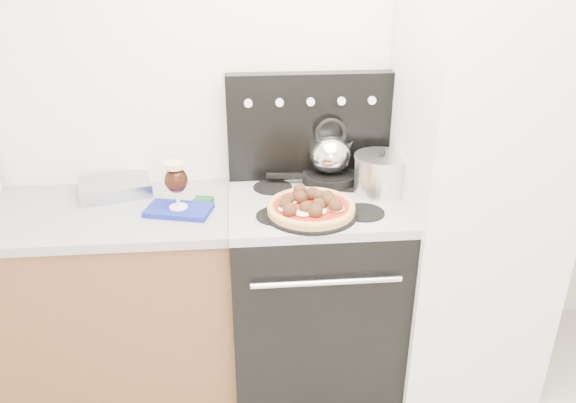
{
  "coord_description": "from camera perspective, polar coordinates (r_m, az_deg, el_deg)",
  "views": [
    {
      "loc": [
        -0.24,
        -1.05,
        1.95
      ],
      "look_at": [
        -0.05,
        1.05,
        0.97
      ],
      "focal_mm": 35.0,
      "sensor_mm": 36.0,
      "label": 1
    }
  ],
  "objects": [
    {
      "name": "skillet",
      "position": [
        2.65,
        4.23,
        2.47
      ],
      "size": [
        0.29,
        0.29,
        0.05
      ],
      "primitive_type": "cylinder",
      "rotation": [
        0.0,
        0.0,
        -0.13
      ],
      "color": "black",
      "rests_on": "cooktop"
    },
    {
      "name": "foil_sheet",
      "position": [
        2.69,
        -17.17,
        1.38
      ],
      "size": [
        0.36,
        0.3,
        0.06
      ],
      "primitive_type": "cube",
      "rotation": [
        0.0,
        0.0,
        0.27
      ],
      "color": "silver",
      "rests_on": "countertop"
    },
    {
      "name": "pizza",
      "position": [
        2.33,
        2.36,
        -0.42
      ],
      "size": [
        0.4,
        0.4,
        0.05
      ],
      "primitive_type": null,
      "rotation": [
        0.0,
        0.0,
        0.11
      ],
      "color": "#D5B757",
      "rests_on": "pizza_pan"
    },
    {
      "name": "base_cabinet",
      "position": [
        2.83,
        -20.59,
        -9.53
      ],
      "size": [
        1.45,
        0.6,
        0.86
      ],
      "primitive_type": "cube",
      "color": "brown",
      "rests_on": "ground"
    },
    {
      "name": "stove_body",
      "position": [
        2.71,
        2.62,
        -9.08
      ],
      "size": [
        0.76,
        0.65,
        0.88
      ],
      "primitive_type": "cube",
      "color": "black",
      "rests_on": "ground"
    },
    {
      "name": "stock_pot",
      "position": [
        2.54,
        9.36,
        2.65
      ],
      "size": [
        0.25,
        0.25,
        0.17
      ],
      "primitive_type": "cylinder",
      "rotation": [
        0.0,
        0.0,
        0.08
      ],
      "color": "silver",
      "rests_on": "cooktop"
    },
    {
      "name": "countertop",
      "position": [
        2.61,
        -22.06,
        -1.32
      ],
      "size": [
        1.48,
        0.63,
        0.04
      ],
      "primitive_type": "cube",
      "color": "#979798",
      "rests_on": "base_cabinet"
    },
    {
      "name": "tea_kettle",
      "position": [
        2.61,
        4.32,
        5.17
      ],
      "size": [
        0.21,
        0.21,
        0.22
      ],
      "primitive_type": null,
      "rotation": [
        0.0,
        0.0,
        0.02
      ],
      "color": "silver",
      "rests_on": "skillet"
    },
    {
      "name": "oven_mitt",
      "position": [
        2.44,
        -11.03,
        -0.86
      ],
      "size": [
        0.3,
        0.22,
        0.02
      ],
      "primitive_type": "cube",
      "rotation": [
        0.0,
        0.0,
        -0.26
      ],
      "color": "navy",
      "rests_on": "countertop"
    },
    {
      "name": "backguard",
      "position": [
        2.64,
        2.14,
        7.62
      ],
      "size": [
        0.76,
        0.08,
        0.5
      ],
      "primitive_type": "cube",
      "color": "black",
      "rests_on": "cooktop"
    },
    {
      "name": "beer_glass",
      "position": [
        2.39,
        -11.26,
        1.66
      ],
      "size": [
        0.11,
        0.11,
        0.21
      ],
      "primitive_type": null,
      "rotation": [
        0.0,
        0.0,
        0.11
      ],
      "color": "black",
      "rests_on": "oven_mitt"
    },
    {
      "name": "fridge",
      "position": [
        2.62,
        18.25,
        1.12
      ],
      "size": [
        0.64,
        0.68,
        1.9
      ],
      "primitive_type": "cube",
      "color": "silver",
      "rests_on": "ground"
    },
    {
      "name": "pizza_pan",
      "position": [
        2.34,
        2.35,
        -1.14
      ],
      "size": [
        0.44,
        0.44,
        0.01
      ],
      "primitive_type": "cylinder",
      "rotation": [
        0.0,
        0.0,
        -0.14
      ],
      "color": "black",
      "rests_on": "cooktop"
    },
    {
      "name": "cooktop",
      "position": [
        2.48,
        2.83,
        -0.24
      ],
      "size": [
        0.76,
        0.65,
        0.04
      ],
      "primitive_type": "cube",
      "color": "#ADADB2",
      "rests_on": "stove_body"
    },
    {
      "name": "room_shell",
      "position": [
        1.54,
        4.56,
        -2.46
      ],
      "size": [
        3.52,
        3.01,
        2.52
      ],
      "color": "beige",
      "rests_on": "ground"
    }
  ]
}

